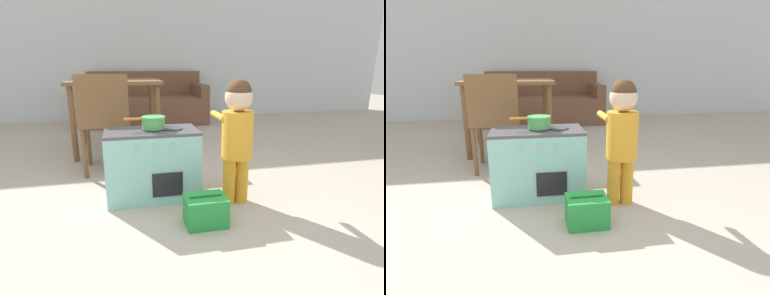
% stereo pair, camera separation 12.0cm
% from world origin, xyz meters
% --- Properties ---
extents(ground_plane, '(16.00, 16.00, 0.00)m').
position_xyz_m(ground_plane, '(0.00, 0.00, 0.00)').
color(ground_plane, '#B2A899').
extents(wall_back, '(10.00, 0.06, 2.60)m').
position_xyz_m(wall_back, '(0.00, 4.17, 1.30)').
color(wall_back, silver).
rests_on(wall_back, ground_plane).
extents(play_kitchen, '(0.63, 0.36, 0.50)m').
position_xyz_m(play_kitchen, '(0.05, 0.75, 0.24)').
color(play_kitchen, '#8CD1CC').
rests_on(play_kitchen, ground_plane).
extents(toy_pot, '(0.28, 0.16, 0.08)m').
position_xyz_m(toy_pot, '(0.07, 0.75, 0.54)').
color(toy_pot, '#4CAD5B').
rests_on(toy_pot, play_kitchen).
extents(child_figure, '(0.23, 0.34, 0.83)m').
position_xyz_m(child_figure, '(0.59, 0.54, 0.52)').
color(child_figure, gold).
rests_on(child_figure, ground_plane).
extents(toy_basket, '(0.24, 0.18, 0.19)m').
position_xyz_m(toy_basket, '(0.31, 0.29, 0.09)').
color(toy_basket, green).
rests_on(toy_basket, ground_plane).
extents(dining_table, '(0.93, 0.81, 0.77)m').
position_xyz_m(dining_table, '(-0.20, 2.08, 0.65)').
color(dining_table, brown).
rests_on(dining_table, ground_plane).
extents(dining_chair_near, '(0.41, 0.41, 0.85)m').
position_xyz_m(dining_chair_near, '(-0.29, 1.35, 0.47)').
color(dining_chair_near, brown).
rests_on(dining_chair_near, ground_plane).
extents(couch, '(1.87, 0.87, 0.82)m').
position_xyz_m(couch, '(0.25, 3.72, 0.30)').
color(couch, brown).
rests_on(couch, ground_plane).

